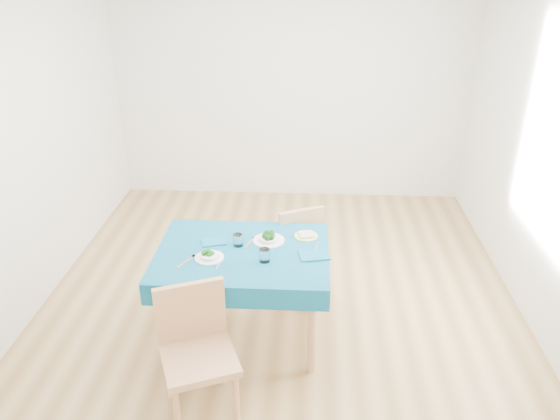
# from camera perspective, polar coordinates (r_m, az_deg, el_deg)

# --- Properties ---
(room_shell) EXTENTS (4.02, 4.52, 2.73)m
(room_shell) POSITION_cam_1_polar(r_m,az_deg,el_deg) (4.11, 0.00, 6.26)
(room_shell) COLOR olive
(room_shell) RESTS_ON ground
(table) EXTENTS (1.23, 0.93, 0.76)m
(table) POSITION_cam_1_polar(r_m,az_deg,el_deg) (4.13, -3.79, -8.88)
(table) COLOR navy
(table) RESTS_ON ground
(chair_near) EXTENTS (0.60, 0.62, 1.11)m
(chair_near) POSITION_cam_1_polar(r_m,az_deg,el_deg) (3.45, -8.61, -13.46)
(chair_near) COLOR #B17E53
(chair_near) RESTS_ON ground
(chair_far) EXTENTS (0.53, 0.54, 0.96)m
(chair_far) POSITION_cam_1_polar(r_m,az_deg,el_deg) (4.62, 1.36, -3.23)
(chair_far) COLOR #B17E53
(chair_far) RESTS_ON ground
(bowl_near) EXTENTS (0.20, 0.20, 0.06)m
(bowl_near) POSITION_cam_1_polar(r_m,az_deg,el_deg) (3.84, -7.41, -4.66)
(bowl_near) COLOR white
(bowl_near) RESTS_ON table
(bowl_far) EXTENTS (0.23, 0.23, 0.07)m
(bowl_far) POSITION_cam_1_polar(r_m,az_deg,el_deg) (4.03, -1.18, -2.84)
(bowl_far) COLOR white
(bowl_far) RESTS_ON table
(fork_near) EXTENTS (0.11, 0.19, 0.00)m
(fork_near) POSITION_cam_1_polar(r_m,az_deg,el_deg) (3.85, -9.77, -5.31)
(fork_near) COLOR silver
(fork_near) RESTS_ON table
(knife_near) EXTENTS (0.04, 0.19, 0.00)m
(knife_near) POSITION_cam_1_polar(r_m,az_deg,el_deg) (3.80, -6.30, -5.47)
(knife_near) COLOR silver
(knife_near) RESTS_ON table
(fork_far) EXTENTS (0.08, 0.18, 0.00)m
(fork_far) POSITION_cam_1_polar(r_m,az_deg,el_deg) (4.03, -3.19, -3.41)
(fork_far) COLOR silver
(fork_far) RESTS_ON table
(knife_far) EXTENTS (0.05, 0.21, 0.00)m
(knife_far) POSITION_cam_1_polar(r_m,az_deg,el_deg) (3.96, 3.83, -4.01)
(knife_far) COLOR silver
(knife_far) RESTS_ON table
(napkin_near) EXTENTS (0.21, 0.17, 0.01)m
(napkin_near) POSITION_cam_1_polar(r_m,az_deg,el_deg) (4.05, -6.94, -3.31)
(napkin_near) COLOR #0E587A
(napkin_near) RESTS_ON table
(napkin_far) EXTENTS (0.23, 0.18, 0.01)m
(napkin_far) POSITION_cam_1_polar(r_m,az_deg,el_deg) (3.86, 3.61, -4.76)
(napkin_far) COLOR #0E587A
(napkin_far) RESTS_ON table
(tumbler_center) EXTENTS (0.07, 0.07, 0.09)m
(tumbler_center) POSITION_cam_1_polar(r_m,az_deg,el_deg) (3.98, -4.41, -3.15)
(tumbler_center) COLOR white
(tumbler_center) RESTS_ON table
(tumbler_side) EXTENTS (0.07, 0.07, 0.09)m
(tumbler_side) POSITION_cam_1_polar(r_m,az_deg,el_deg) (3.77, -1.63, -4.74)
(tumbler_side) COLOR white
(tumbler_side) RESTS_ON table
(side_plate) EXTENTS (0.18, 0.18, 0.01)m
(side_plate) POSITION_cam_1_polar(r_m,az_deg,el_deg) (4.11, 2.73, -2.72)
(side_plate) COLOR #C7DE6C
(side_plate) RESTS_ON table
(bread_slice) EXTENTS (0.13, 0.13, 0.02)m
(bread_slice) POSITION_cam_1_polar(r_m,az_deg,el_deg) (4.11, 2.74, -2.57)
(bread_slice) COLOR beige
(bread_slice) RESTS_ON side_plate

